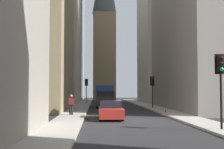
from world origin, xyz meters
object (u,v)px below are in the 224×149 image
traffic_light_midblock (153,85)px  traffic_light_far_junction (86,85)px  delivery_truck (105,96)px  traffic_light_foreground (221,73)px  discarded_bottle (166,111)px  sedan_red (111,111)px  pedestrian (71,104)px

traffic_light_midblock → traffic_light_far_junction: size_ratio=0.96×
delivery_truck → traffic_light_foreground: size_ratio=1.59×
traffic_light_midblock → discarded_bottle: traffic_light_midblock is taller
delivery_truck → sedan_red: (-17.00, -0.00, -0.80)m
traffic_light_foreground → delivery_truck: bearing=13.0°
sedan_red → traffic_light_midblock: bearing=-23.9°
sedan_red → traffic_light_far_junction: traffic_light_far_junction is taller
traffic_light_midblock → pedestrian: size_ratio=2.19×
delivery_truck → traffic_light_foreground: traffic_light_foreground is taller
sedan_red → traffic_light_foreground: size_ratio=1.06×
delivery_truck → traffic_light_foreground: (-24.29, -5.61, 1.66)m
traffic_light_midblock → discarded_bottle: size_ratio=13.86×
delivery_truck → traffic_light_far_junction: traffic_light_far_junction is taller
delivery_truck → traffic_light_far_junction: 9.46m
traffic_light_midblock → discarded_bottle: bearing=178.2°
traffic_light_midblock → traffic_light_foreground: bearing=-180.0°
delivery_truck → traffic_light_midblock: 7.25m
sedan_red → discarded_bottle: bearing=-48.0°
traffic_light_foreground → traffic_light_far_junction: size_ratio=1.04×
traffic_light_midblock → pedestrian: 13.35m
sedan_red → traffic_light_far_junction: (25.93, 2.71, 2.35)m
sedan_red → pedestrian: 4.27m
sedan_red → discarded_bottle: sedan_red is taller
traffic_light_far_junction → discarded_bottle: traffic_light_far_junction is taller
delivery_truck → sedan_red: 17.02m
pedestrian → discarded_bottle: 8.85m
delivery_truck → traffic_light_foreground: 24.98m
delivery_truck → sedan_red: delivery_truck is taller
delivery_truck → traffic_light_foreground: bearing=-167.0°
pedestrian → sedan_red: bearing=-130.7°
delivery_truck → discarded_bottle: (-12.19, -5.35, -1.21)m
discarded_bottle → traffic_light_midblock: bearing=-1.8°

